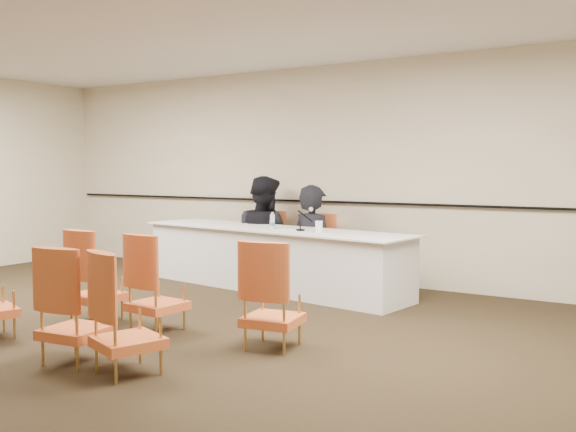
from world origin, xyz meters
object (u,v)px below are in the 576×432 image
object	(u,v)px
panelist_main	(313,256)
panelist_main_chair	(313,250)
panelist_second_chair	(264,245)
aud_chair_front_mid	(157,282)
water_bottle	(272,221)
aud_chair_front_left	(96,275)
aud_chair_front_right	(273,294)
drinking_glass	(272,224)
panel_table	(272,258)
panelist_second	(264,243)
coffee_cup	(319,227)
aud_chair_back_right	(128,312)
microphone	(300,219)
aud_chair_back_mid	(75,304)

from	to	relation	value
panelist_main	panelist_main_chair	size ratio (longest dim) A/B	2.03
panelist_second_chair	aud_chair_front_mid	xyz separation A→B (m)	(0.85, -3.07, 0.00)
water_bottle	aud_chair_front_left	xyz separation A→B (m)	(-0.62, -2.35, -0.43)
panelist_main_chair	aud_chair_front_right	distance (m)	3.09
water_bottle	aud_chair_front_left	bearing A→B (deg)	-104.86
water_bottle	drinking_glass	xyz separation A→B (m)	(-0.04, 0.05, -0.06)
panel_table	panelist_second_chair	distance (m)	0.88
panelist_second	aud_chair_front_mid	distance (m)	3.19
panelist_main	coffee_cup	world-z (taller)	panelist_main
aud_chair_back_right	panelist_second_chair	bearing A→B (deg)	130.42
panelist_second	aud_chair_back_right	distance (m)	4.43
panelist_main	aud_chair_front_right	size ratio (longest dim) A/B	2.03
panelist_second_chair	drinking_glass	size ratio (longest dim) A/B	9.50
panelist_main_chair	aud_chair_front_left	bearing A→B (deg)	-98.52
panelist_second	water_bottle	xyz separation A→B (m)	(0.63, -0.74, 0.40)
panelist_second	aud_chair_front_left	bearing A→B (deg)	103.39
panelist_second_chair	coffee_cup	size ratio (longest dim) A/B	6.73
panelist_second_chair	water_bottle	bearing A→B (deg)	-41.67
panelist_second	aud_chair_front_right	xyz separation A→B (m)	(2.10, -2.96, -0.03)
panelist_main_chair	panelist_main	bearing A→B (deg)	0.00
aud_chair_front_mid	aud_chair_back_right	distance (m)	1.29
panel_table	aud_chair_front_left	bearing A→B (deg)	-95.19
drinking_glass	panelist_second_chair	bearing A→B (deg)	130.75
microphone	aud_chair_front_left	size ratio (longest dim) A/B	0.31
panelist_main	aud_chair_front_left	size ratio (longest dim) A/B	2.03
coffee_cup	aud_chair_back_right	xyz separation A→B (m)	(0.18, -3.28, -0.39)
aud_chair_back_mid	panelist_second_chair	bearing A→B (deg)	96.21
panelist_main	panelist_main_chair	world-z (taller)	panelist_main
aud_chair_front_left	aud_chair_back_right	size ratio (longest dim) A/B	1.00
aud_chair_front_mid	aud_chair_back_mid	xyz separation A→B (m)	(0.14, -1.08, 0.00)
drinking_glass	aud_chair_back_right	distance (m)	3.61
panelist_main	water_bottle	size ratio (longest dim) A/B	9.07
aud_chair_back_mid	panel_table	bearing A→B (deg)	89.65
panelist_main	aud_chair_back_mid	size ratio (longest dim) A/B	2.03
panelist_second	coffee_cup	world-z (taller)	panelist_second
panelist_second	water_bottle	bearing A→B (deg)	143.72
panelist_main	panelist_second_chair	distance (m)	0.89
panelist_second_chair	drinking_glass	xyz separation A→B (m)	(0.59, -0.69, 0.37)
panel_table	aud_chair_front_mid	xyz separation A→B (m)	(0.28, -2.41, 0.08)
panel_table	aud_chair_back_mid	bearing A→B (deg)	-75.44
panelist_main_chair	drinking_glass	bearing A→B (deg)	-108.85
panelist_second_chair	aud_chair_front_mid	distance (m)	3.19
microphone	aud_chair_front_right	xyz separation A→B (m)	(1.03, -2.18, -0.47)
drinking_glass	coffee_cup	bearing A→B (deg)	-12.41
panelist_main_chair	aud_chair_front_right	world-z (taller)	same
microphone	aud_chair_front_mid	distance (m)	2.35
water_bottle	aud_chair_front_right	xyz separation A→B (m)	(1.47, -2.22, -0.43)
panel_table	aud_chair_front_right	xyz separation A→B (m)	(1.53, -2.30, 0.08)
panelist_main	water_bottle	world-z (taller)	panelist_main
panel_table	drinking_glass	bearing A→B (deg)	-37.77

